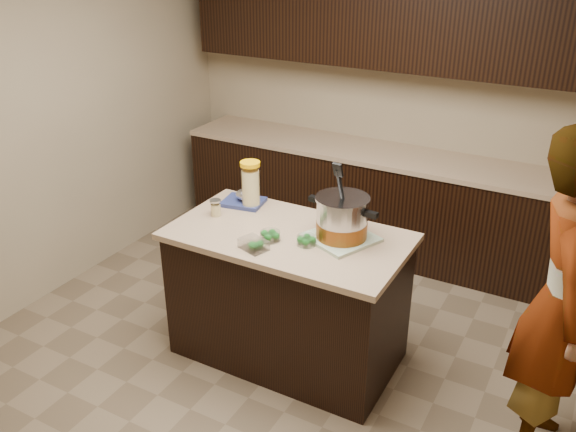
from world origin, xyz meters
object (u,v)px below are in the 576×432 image
object	(u,v)px
island	(288,296)
lemonade_pitcher	(251,187)
person	(564,303)
stock_pot	(342,220)

from	to	relation	value
island	lemonade_pitcher	size ratio (longest dim) A/B	4.57
island	person	size ratio (longest dim) A/B	0.80
island	lemonade_pitcher	world-z (taller)	lemonade_pitcher
island	stock_pot	bearing A→B (deg)	16.32
person	stock_pot	bearing A→B (deg)	78.31
person	island	bearing A→B (deg)	82.67
island	lemonade_pitcher	bearing A→B (deg)	151.35
stock_pot	lemonade_pitcher	xyz separation A→B (m)	(-0.72, 0.13, 0.02)
island	lemonade_pitcher	xyz separation A→B (m)	(-0.40, 0.22, 0.60)
island	stock_pot	world-z (taller)	stock_pot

